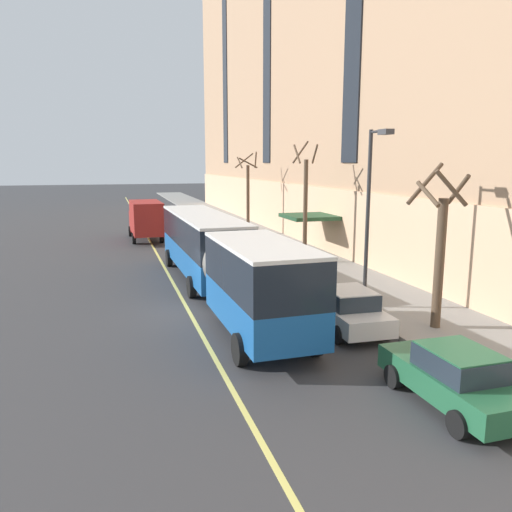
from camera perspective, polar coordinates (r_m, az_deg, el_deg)
The scene contains 16 objects.
ground_plane at distance 20.78m, azimuth -7.41°, elevation -6.41°, with size 260.00×260.00×0.00m, color #38383A.
sidewalk at distance 26.22m, azimuth 10.76°, elevation -2.76°, with size 4.76×160.00×0.15m, color gray.
city_bus at distance 22.67m, azimuth -4.35°, elevation 0.32°, with size 3.09×18.73×3.45m.
parked_car_red_0 at distance 32.05m, azimuth -1.20°, elevation 1.14°, with size 1.98×4.44×1.56m.
parked_car_navy_1 at distance 52.63m, azimuth -7.33°, elevation 4.77°, with size 2.13×4.33×1.56m.
parked_car_green_2 at distance 13.73m, azimuth 21.70°, elevation -12.75°, with size 1.92×4.27×1.56m.
parked_car_green_4 at distance 24.76m, azimuth 2.96°, elevation -1.69°, with size 2.00×4.34×1.56m.
parked_car_white_5 at distance 18.68m, azimuth 10.29°, elevation -5.95°, with size 2.11×4.55×1.56m.
parked_car_green_6 at distance 44.97m, azimuth -6.01°, elevation 3.81°, with size 2.05×4.23×1.56m.
parked_car_black_7 at distance 38.78m, azimuth -4.05°, elevation 2.77°, with size 2.11×4.84×1.56m.
box_truck at distance 40.08m, azimuth -12.50°, elevation 4.22°, with size 2.45×7.02×3.13m.
street_tree_mid_block at distance 18.87m, azimuth 20.20°, elevation 0.94°, with size 1.76×1.87×5.91m.
street_tree_far_uptown at distance 29.94m, azimuth 5.63°, elevation 5.96°, with size 1.38×1.38×7.19m.
street_tree_far_downtown at distance 41.99m, azimuth -0.94°, elevation 7.31°, with size 1.77×1.91×6.80m.
street_lamp at distance 20.42m, azimuth 13.02°, elevation 6.05°, with size 0.36×1.48×7.18m.
lane_centerline at distance 23.63m, azimuth -8.75°, elevation -4.35°, with size 0.16×140.00×0.01m, color #E0D66B.
Camera 1 is at (-3.02, -19.65, 6.05)m, focal length 35.00 mm.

